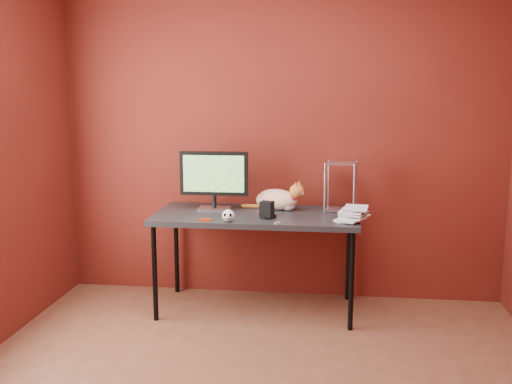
# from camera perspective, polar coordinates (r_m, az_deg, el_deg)

# --- Properties ---
(room) EXTENTS (3.52, 3.52, 2.61)m
(room) POSITION_cam_1_polar(r_m,az_deg,el_deg) (2.77, -0.40, 5.80)
(room) COLOR #5A301F
(room) RESTS_ON ground
(desk) EXTENTS (1.50, 0.70, 0.75)m
(desk) POSITION_cam_1_polar(r_m,az_deg,el_deg) (4.25, 0.03, -2.82)
(desk) COLOR black
(desk) RESTS_ON ground
(monitor) EXTENTS (0.52, 0.17, 0.45)m
(monitor) POSITION_cam_1_polar(r_m,az_deg,el_deg) (4.33, -4.23, 1.45)
(monitor) COLOR #B8B8BD
(monitor) RESTS_ON desk
(cat) EXTENTS (0.49, 0.30, 0.23)m
(cat) POSITION_cam_1_polar(r_m,az_deg,el_deg) (4.37, 2.16, -0.71)
(cat) COLOR orange
(cat) RESTS_ON desk
(skull_mug) EXTENTS (0.09, 0.09, 0.08)m
(skull_mug) POSITION_cam_1_polar(r_m,az_deg,el_deg) (3.97, -2.79, -2.37)
(skull_mug) COLOR silver
(skull_mug) RESTS_ON desk
(speaker) EXTENTS (0.11, 0.11, 0.12)m
(speaker) POSITION_cam_1_polar(r_m,az_deg,el_deg) (4.08, 1.09, -1.85)
(speaker) COLOR black
(speaker) RESTS_ON desk
(book_stack) EXTENTS (0.25, 0.27, 1.09)m
(book_stack) POSITION_cam_1_polar(r_m,az_deg,el_deg) (4.01, 8.81, 4.92)
(book_stack) COLOR beige
(book_stack) RESTS_ON desk
(wire_rack) EXTENTS (0.24, 0.21, 0.37)m
(wire_rack) POSITION_cam_1_polar(r_m,az_deg,el_deg) (4.35, 8.47, 0.55)
(wire_rack) COLOR #B8B8BD
(wire_rack) RESTS_ON desk
(pocket_knife) EXTENTS (0.09, 0.03, 0.02)m
(pocket_knife) POSITION_cam_1_polar(r_m,az_deg,el_deg) (4.02, -5.10, -2.78)
(pocket_knife) COLOR #A3210C
(pocket_knife) RESTS_ON desk
(black_gadget) EXTENTS (0.06, 0.04, 0.03)m
(black_gadget) POSITION_cam_1_polar(r_m,az_deg,el_deg) (4.10, 1.66, -2.42)
(black_gadget) COLOR black
(black_gadget) RESTS_ON desk
(washer) EXTENTS (0.05, 0.05, 0.00)m
(washer) POSITION_cam_1_polar(r_m,az_deg,el_deg) (3.94, 2.14, -3.10)
(washer) COLOR #B8B8BD
(washer) RESTS_ON desk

